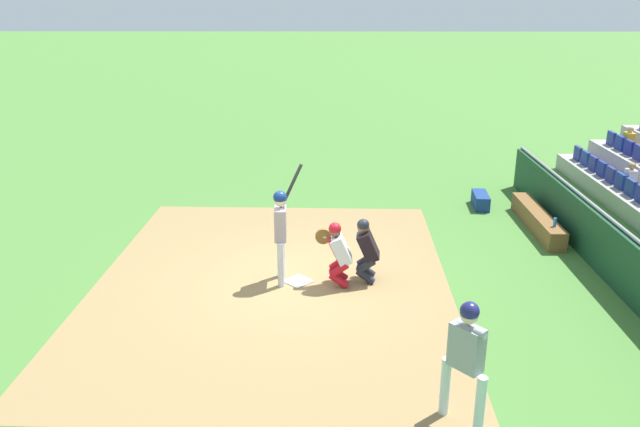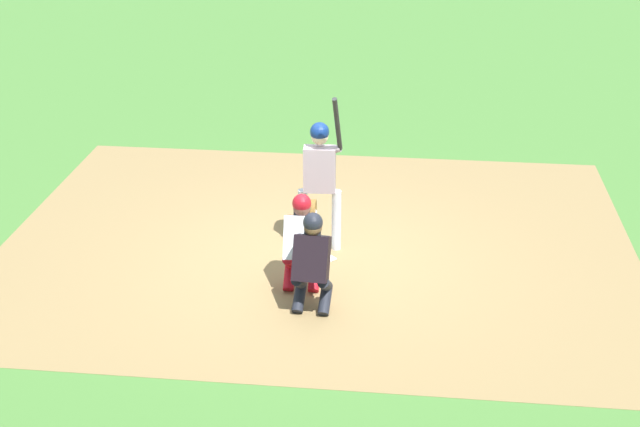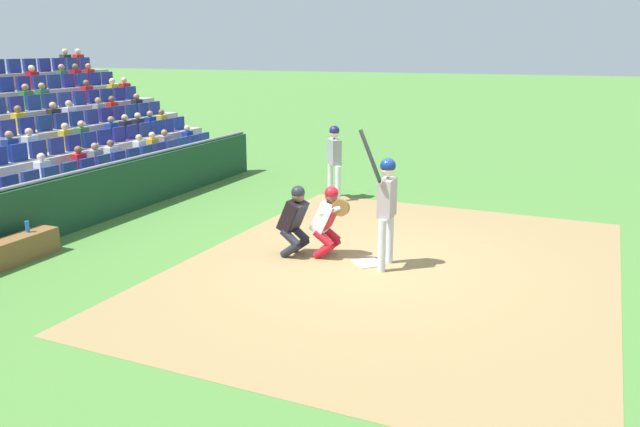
% 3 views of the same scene
% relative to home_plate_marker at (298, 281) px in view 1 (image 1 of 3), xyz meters
% --- Properties ---
extents(ground_plane, '(160.00, 160.00, 0.00)m').
position_rel_home_plate_marker_xyz_m(ground_plane, '(0.00, 0.00, -0.02)').
color(ground_plane, '#467933').
extents(infield_dirt_patch, '(8.97, 7.04, 0.01)m').
position_rel_home_plate_marker_xyz_m(infield_dirt_patch, '(0.00, 0.50, -0.01)').
color(infield_dirt_patch, olive).
rests_on(infield_dirt_patch, ground_plane).
extents(home_plate_marker, '(0.62, 0.62, 0.02)m').
position_rel_home_plate_marker_xyz_m(home_plate_marker, '(0.00, 0.00, 0.00)').
color(home_plate_marker, white).
rests_on(home_plate_marker, infield_dirt_patch).
extents(batter_at_plate, '(0.61, 0.56, 2.32)m').
position_rel_home_plate_marker_xyz_m(batter_at_plate, '(0.06, 0.31, 1.14)').
color(batter_at_plate, silver).
rests_on(batter_at_plate, ground_plane).
extents(catcher_crouching, '(0.46, 0.71, 1.29)m').
position_rel_home_plate_marker_xyz_m(catcher_crouching, '(-0.08, -0.77, 0.70)').
color(catcher_crouching, red).
rests_on(catcher_crouching, ground_plane).
extents(home_plate_umpire, '(0.49, 0.49, 1.29)m').
position_rel_home_plate_marker_xyz_m(home_plate_umpire, '(0.10, -1.32, 0.68)').
color(home_plate_umpire, '#20232D').
rests_on(home_plate_umpire, ground_plane).
extents(dugout_wall, '(12.87, 0.24, 1.19)m').
position_rel_home_plate_marker_xyz_m(dugout_wall, '(0.00, -6.11, 0.55)').
color(dugout_wall, '#163F25').
rests_on(dugout_wall, ground_plane).
extents(dugout_bench, '(2.95, 0.40, 0.44)m').
position_rel_home_plate_marker_xyz_m(dugout_bench, '(2.96, -5.56, 0.20)').
color(dugout_bench, brown).
rests_on(dugout_bench, ground_plane).
extents(water_bottle_on_bench, '(0.07, 0.07, 0.20)m').
position_rel_home_plate_marker_xyz_m(water_bottle_on_bench, '(1.95, -5.60, 0.52)').
color(water_bottle_on_bench, blue).
rests_on(water_bottle_on_bench, dugout_bench).
extents(equipment_duffel_bag, '(0.96, 0.43, 0.37)m').
position_rel_home_plate_marker_xyz_m(equipment_duffel_bag, '(4.55, -4.59, 0.17)').
color(equipment_duffel_bag, navy).
rests_on(equipment_duffel_bag, ground_plane).
extents(on_deck_batter, '(0.60, 0.55, 1.77)m').
position_rel_home_plate_marker_xyz_m(on_deck_batter, '(-4.21, -2.32, 1.07)').
color(on_deck_batter, silver).
rests_on(on_deck_batter, ground_plane).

